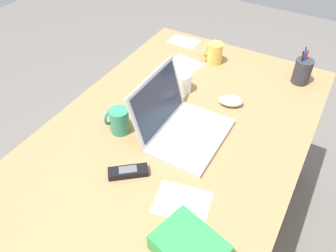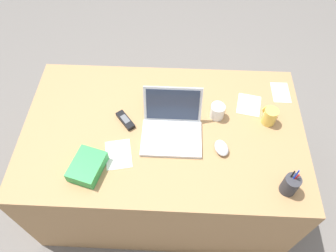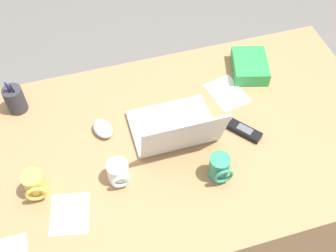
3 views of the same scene
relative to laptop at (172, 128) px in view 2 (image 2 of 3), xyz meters
name	(u,v)px [view 2 (image 2 of 3)]	position (x,y,z in m)	size (l,w,h in m)	color
ground_plane	(164,185)	(-0.05, 0.02, -0.76)	(6.00, 6.00, 0.00)	slate
desk	(164,161)	(-0.05, 0.02, -0.40)	(1.54, 0.93, 0.71)	#A87C4F
laptop	(172,128)	(0.00, 0.00, 0.00)	(0.32, 0.29, 0.22)	silver
computer_mouse	(221,148)	(0.26, -0.10, -0.03)	(0.07, 0.10, 0.04)	silver
coffee_mug_white	(217,111)	(0.25, 0.13, 0.00)	(0.08, 0.09, 0.09)	white
coffee_mug_tall	(156,96)	(-0.10, 0.21, 0.01)	(0.07, 0.08, 0.10)	#338C6B
coffee_mug_spare	(270,116)	(0.53, 0.10, 0.01)	(0.07, 0.09, 0.10)	#E0BC4C
cordless_phone	(125,120)	(-0.26, 0.06, -0.03)	(0.12, 0.13, 0.03)	black
pen_holder	(290,185)	(0.56, -0.31, 0.01)	(0.08, 0.08, 0.17)	#333338
snack_bag	(87,167)	(-0.41, -0.24, -0.01)	(0.14, 0.19, 0.06)	green
paper_note_near_laptop	(281,92)	(0.63, 0.31, -0.04)	(0.10, 0.15, 0.00)	white
paper_note_left	(118,154)	(-0.27, -0.15, -0.04)	(0.13, 0.17, 0.00)	white
paper_note_right	(249,105)	(0.43, 0.21, -0.04)	(0.13, 0.15, 0.00)	white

